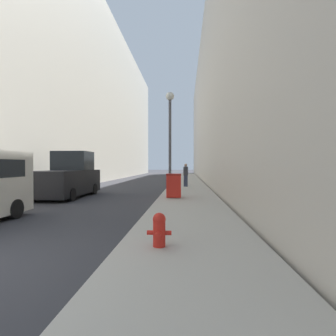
{
  "coord_description": "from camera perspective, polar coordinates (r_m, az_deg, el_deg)",
  "views": [
    {
      "loc": [
        4.64,
        -3.61,
        1.75
      ],
      "look_at": [
        3.14,
        18.34,
        1.53
      ],
      "focal_mm": 28.0,
      "sensor_mm": 36.0,
      "label": 1
    }
  ],
  "objects": [
    {
      "name": "sidewalk_right",
      "position": [
        21.68,
        4.27,
        -3.87
      ],
      "size": [
        3.05,
        60.0,
        0.13
      ],
      "color": "#ADA89E",
      "rests_on": "ground"
    },
    {
      "name": "fire_hydrant",
      "position": [
        5.35,
        -1.93,
        -13.1
      ],
      "size": [
        0.49,
        0.37,
        0.67
      ],
      "color": "red",
      "rests_on": "sidewalk_right"
    },
    {
      "name": "building_left_glass",
      "position": [
        33.98,
        -22.44,
        14.16
      ],
      "size": [
        12.0,
        60.0,
        19.51
      ],
      "color": "beige",
      "rests_on": "ground"
    },
    {
      "name": "trash_bin",
      "position": [
        13.13,
        1.28,
        -3.8
      ],
      "size": [
        0.73,
        0.67,
        1.2
      ],
      "color": "red",
      "rests_on": "sidewalk_right"
    },
    {
      "name": "pickup_truck",
      "position": [
        15.56,
        -21.01,
        -2.06
      ],
      "size": [
        2.21,
        5.02,
        2.55
      ],
      "color": "black",
      "rests_on": "ground"
    },
    {
      "name": "building_right_stone",
      "position": [
        31.34,
        18.64,
        12.96
      ],
      "size": [
        12.0,
        60.0,
        16.97
      ],
      "color": "beige",
      "rests_on": "ground"
    },
    {
      "name": "pedestrian_on_sidewalk",
      "position": [
        19.96,
        3.87,
        -1.55
      ],
      "size": [
        0.35,
        0.23,
        1.74
      ],
      "color": "#2D3347",
      "rests_on": "sidewalk_right"
    },
    {
      "name": "lamppost",
      "position": [
        15.97,
        0.43,
        8.43
      ],
      "size": [
        0.5,
        0.5,
        6.04
      ],
      "color": "#4C4C51",
      "rests_on": "sidewalk_right"
    }
  ]
}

